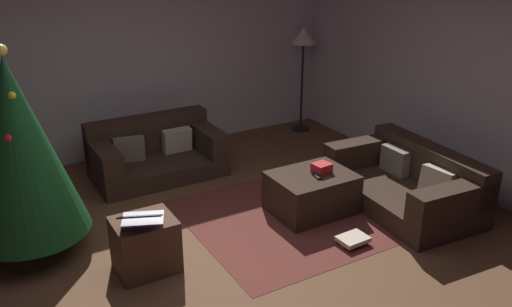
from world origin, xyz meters
TOP-DOWN VIEW (x-y plane):
  - ground_plane at (0.00, 0.00)m, footprint 6.40×6.40m
  - rear_partition at (0.00, 3.14)m, footprint 6.40×0.12m
  - corner_partition at (3.14, 0.00)m, footprint 0.12×6.40m
  - couch_left at (0.14, 2.24)m, footprint 1.55×0.89m
  - couch_right at (2.24, 0.06)m, footprint 1.08×1.72m
  - ottoman at (1.23, 0.46)m, footprint 0.84×0.66m
  - gift_box at (1.34, 0.44)m, footprint 0.20×0.18m
  - tv_remote at (1.23, 0.38)m, footprint 0.08×0.17m
  - christmas_tree at (-1.46, 1.08)m, footprint 1.04×1.04m
  - side_table at (-0.66, 0.30)m, footprint 0.52×0.44m
  - laptop at (-0.69, 0.24)m, footprint 0.49×0.53m
  - book_stack at (1.18, -0.29)m, footprint 0.29×0.24m
  - corner_lamp at (2.65, 2.71)m, footprint 0.36×0.36m
  - area_rug at (1.23, 0.46)m, footprint 2.60×2.00m

SIDE VIEW (x-z plane):
  - ground_plane at x=0.00m, z-range 0.00..0.00m
  - area_rug at x=1.23m, z-range 0.00..0.01m
  - book_stack at x=1.18m, z-range 0.00..0.08m
  - ottoman at x=1.23m, z-range 0.00..0.43m
  - side_table at x=-0.66m, z-range 0.00..0.49m
  - couch_right at x=2.24m, z-range -0.07..0.57m
  - couch_left at x=0.14m, z-range -0.07..0.61m
  - tv_remote at x=1.23m, z-range 0.43..0.45m
  - gift_box at x=1.34m, z-range 0.43..0.53m
  - laptop at x=-0.69m, z-range 0.45..0.64m
  - christmas_tree at x=-1.46m, z-range 0.07..2.01m
  - rear_partition at x=0.00m, z-range 0.00..2.60m
  - corner_partition at x=3.14m, z-range 0.00..2.60m
  - corner_lamp at x=2.65m, z-range 0.54..2.10m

